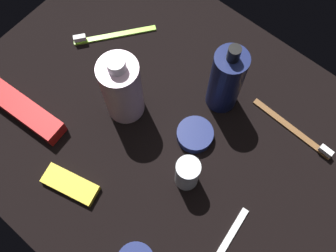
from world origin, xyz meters
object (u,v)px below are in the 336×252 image
at_px(toothbrush_brown, 297,131).
at_px(toothpaste_box_red, 25,111).
at_px(lotion_bottle, 226,80).
at_px(snack_bar_yellow, 70,185).
at_px(bodywash_bottle, 122,89).
at_px(cream_tin_right, 195,135).
at_px(toothbrush_lime, 110,35).
at_px(deodorant_stick, 187,173).

distance_m(toothbrush_brown, toothpaste_box_red, 0.53).
bearing_deg(lotion_bottle, toothpaste_box_red, 44.84).
bearing_deg(lotion_bottle, snack_bar_yellow, 71.88).
xyz_separation_m(bodywash_bottle, toothpaste_box_red, (0.14, 0.14, -0.06)).
bearing_deg(bodywash_bottle, cream_tin_right, -164.97).
xyz_separation_m(toothbrush_lime, toothpaste_box_red, (0.00, 0.24, 0.01)).
height_order(snack_bar_yellow, cream_tin_right, cream_tin_right).
height_order(deodorant_stick, toothbrush_lime, deodorant_stick).
bearing_deg(bodywash_bottle, toothbrush_brown, -149.29).
height_order(toothbrush_lime, cream_tin_right, same).
xyz_separation_m(lotion_bottle, toothpaste_box_red, (0.28, 0.27, -0.06)).
height_order(toothbrush_lime, toothbrush_brown, same).
relative_size(bodywash_bottle, deodorant_stick, 2.02).
xyz_separation_m(deodorant_stick, toothpaste_box_red, (0.33, 0.10, -0.03)).
height_order(toothbrush_lime, snack_bar_yellow, toothbrush_lime).
bearing_deg(toothpaste_box_red, toothbrush_brown, -148.78).
height_order(toothpaste_box_red, cream_tin_right, toothpaste_box_red).
bearing_deg(toothbrush_brown, toothbrush_lime, 9.36).
height_order(bodywash_bottle, snack_bar_yellow, bodywash_bottle).
relative_size(lotion_bottle, cream_tin_right, 2.58).
height_order(deodorant_stick, cream_tin_right, deodorant_stick).
relative_size(deodorant_stick, snack_bar_yellow, 0.82).
xyz_separation_m(toothpaste_box_red, cream_tin_right, (-0.29, -0.18, -0.01)).
bearing_deg(bodywash_bottle, deodorant_stick, 168.47).
height_order(bodywash_bottle, cream_tin_right, bodywash_bottle).
relative_size(lotion_bottle, bodywash_bottle, 1.06).
relative_size(lotion_bottle, toothbrush_brown, 1.01).
bearing_deg(lotion_bottle, toothbrush_lime, 7.01).
xyz_separation_m(toothbrush_brown, cream_tin_right, (0.15, 0.13, 0.00)).
bearing_deg(deodorant_stick, lotion_bottle, -73.58).
height_order(toothbrush_lime, toothpaste_box_red, toothpaste_box_red).
bearing_deg(cream_tin_right, bodywash_bottle, 15.03).
xyz_separation_m(deodorant_stick, toothbrush_brown, (-0.10, -0.21, -0.04)).
bearing_deg(deodorant_stick, toothbrush_lime, -23.18).
relative_size(toothbrush_brown, snack_bar_yellow, 1.73).
relative_size(toothbrush_brown, toothpaste_box_red, 1.02).
distance_m(lotion_bottle, deodorant_stick, 0.18).
xyz_separation_m(toothbrush_lime, toothbrush_brown, (-0.43, -0.07, 0.00)).
distance_m(toothpaste_box_red, cream_tin_right, 0.34).
bearing_deg(snack_bar_yellow, cream_tin_right, -131.24).
bearing_deg(deodorant_stick, snack_bar_yellow, 43.17).
xyz_separation_m(toothbrush_lime, snack_bar_yellow, (-0.17, 0.29, 0.00)).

